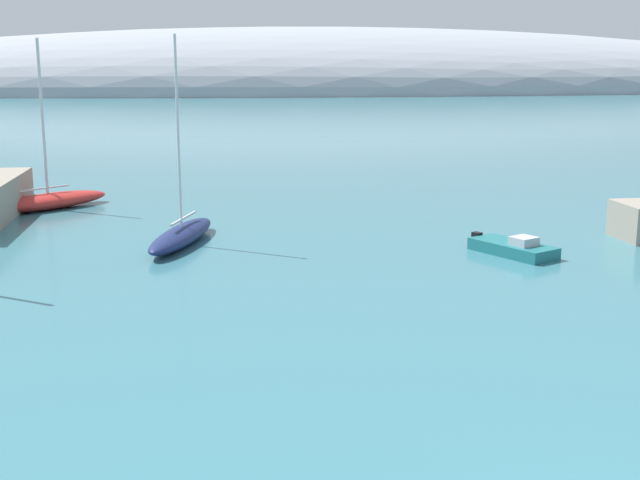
{
  "coord_description": "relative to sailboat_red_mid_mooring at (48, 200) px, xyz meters",
  "views": [
    {
      "loc": [
        -7.68,
        -13.51,
        9.23
      ],
      "look_at": [
        -3.12,
        21.78,
        1.52
      ],
      "focal_mm": 47.21,
      "sensor_mm": 36.0,
      "label": 1
    }
  ],
  "objects": [
    {
      "name": "sailboat_red_mid_mooring",
      "position": [
        0.0,
        0.0,
        0.0
      ],
      "size": [
        7.68,
        7.08,
        10.43
      ],
      "rotation": [
        0.0,
        0.0,
        0.71
      ],
      "color": "red",
      "rests_on": "water"
    },
    {
      "name": "sailboat_navy_outer_mooring",
      "position": [
        8.59,
        -11.33,
        -0.06
      ],
      "size": [
        4.04,
        8.48,
        10.39
      ],
      "rotation": [
        0.0,
        0.0,
        4.42
      ],
      "color": "navy",
      "rests_on": "water"
    },
    {
      "name": "motorboat_teal_alongside_breakwater",
      "position": [
        24.44,
        -15.68,
        -0.25
      ],
      "size": [
        3.63,
        4.69,
        0.98
      ],
      "rotation": [
        0.0,
        0.0,
        5.21
      ],
      "color": "#1E6B70",
      "rests_on": "water"
    },
    {
      "name": "distant_ridge",
      "position": [
        42.74,
        192.01,
        -0.58
      ],
      "size": [
        316.92,
        87.05,
        35.99
      ],
      "primitive_type": "ellipsoid",
      "color": "#999EA8",
      "rests_on": "ground"
    }
  ]
}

